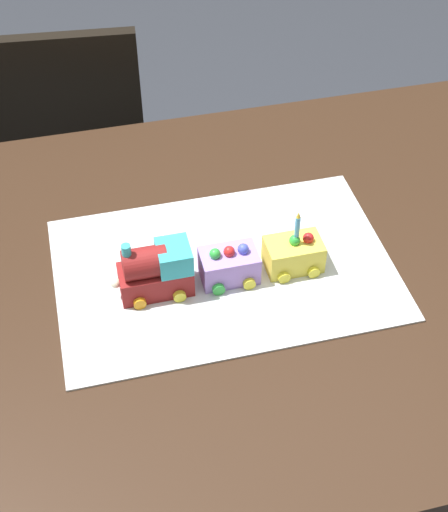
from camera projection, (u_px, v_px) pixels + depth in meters
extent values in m
plane|color=#2D3038|center=(251.00, 473.00, 1.86)|extent=(8.00, 8.00, 0.00)
cube|color=#382316|center=(261.00, 273.00, 1.35)|extent=(1.40, 1.00, 0.03)
cube|color=#382316|center=(438.00, 214.00, 2.02)|extent=(0.07, 0.07, 0.71)
cube|color=black|center=(74.00, 140.00, 2.12)|extent=(0.44, 0.44, 0.04)
cube|color=black|center=(61.00, 110.00, 1.84)|extent=(0.40, 0.07, 0.40)
cube|color=black|center=(137.00, 163.00, 2.42)|extent=(0.04, 0.04, 0.42)
cube|color=black|center=(31.00, 172.00, 2.38)|extent=(0.04, 0.04, 0.42)
cube|color=black|center=(143.00, 233.00, 2.18)|extent=(0.04, 0.04, 0.42)
cube|color=black|center=(26.00, 244.00, 2.15)|extent=(0.04, 0.04, 0.42)
cube|color=silver|center=(224.00, 269.00, 1.33)|extent=(0.60, 0.40, 0.00)
cube|color=maroon|center=(156.00, 279.00, 1.28)|extent=(0.12, 0.06, 0.05)
cylinder|color=maroon|center=(145.00, 263.00, 1.24)|extent=(0.08, 0.05, 0.05)
cube|color=#38B7C6|center=(174.00, 257.00, 1.25)|extent=(0.06, 0.06, 0.04)
cylinder|color=#38B7C6|center=(126.00, 252.00, 1.21)|extent=(0.02, 0.02, 0.03)
sphere|color=#F4EFCC|center=(116.00, 283.00, 1.26)|extent=(0.02, 0.02, 0.02)
cylinder|color=orange|center=(140.00, 304.00, 1.25)|extent=(0.02, 0.01, 0.02)
cylinder|color=yellow|center=(180.00, 296.00, 1.27)|extent=(0.02, 0.01, 0.02)
cylinder|color=green|center=(133.00, 274.00, 1.30)|extent=(0.02, 0.01, 0.02)
cylinder|color=#4C59D8|center=(172.00, 267.00, 1.32)|extent=(0.02, 0.01, 0.02)
cube|color=#AD84E0|center=(229.00, 265.00, 1.30)|extent=(0.10, 0.06, 0.06)
cylinder|color=green|center=(219.00, 289.00, 1.28)|extent=(0.02, 0.01, 0.02)
cylinder|color=yellow|center=(249.00, 284.00, 1.29)|extent=(0.02, 0.01, 0.02)
cylinder|color=red|center=(209.00, 261.00, 1.33)|extent=(0.02, 0.01, 0.02)
cylinder|color=yellow|center=(239.00, 256.00, 1.34)|extent=(0.02, 0.01, 0.02)
sphere|color=green|center=(215.00, 254.00, 1.27)|extent=(0.02, 0.02, 0.02)
sphere|color=red|center=(229.00, 252.00, 1.27)|extent=(0.02, 0.02, 0.02)
sphere|color=#4C59D8|center=(243.00, 249.00, 1.28)|extent=(0.02, 0.02, 0.02)
cube|color=#F4E04C|center=(293.00, 254.00, 1.32)|extent=(0.10, 0.06, 0.06)
cylinder|color=yellow|center=(284.00, 278.00, 1.30)|extent=(0.02, 0.01, 0.02)
cylinder|color=yellow|center=(314.00, 272.00, 1.31)|extent=(0.02, 0.01, 0.02)
cylinder|color=orange|center=(272.00, 250.00, 1.35)|extent=(0.02, 0.01, 0.02)
cylinder|color=orange|center=(301.00, 245.00, 1.36)|extent=(0.02, 0.01, 0.02)
sphere|color=red|center=(308.00, 238.00, 1.30)|extent=(0.02, 0.02, 0.02)
sphere|color=green|center=(295.00, 240.00, 1.29)|extent=(0.02, 0.02, 0.02)
cylinder|color=#4CA5E5|center=(297.00, 227.00, 1.27)|extent=(0.01, 0.01, 0.04)
cone|color=yellow|center=(298.00, 215.00, 1.25)|extent=(0.01, 0.01, 0.01)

